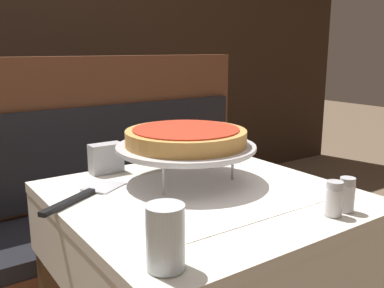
{
  "coord_description": "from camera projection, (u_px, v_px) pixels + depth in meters",
  "views": [
    {
      "loc": [
        -0.65,
        -0.88,
        1.12
      ],
      "look_at": [
        0.02,
        0.08,
        0.85
      ],
      "focal_mm": 40.0,
      "sensor_mm": 36.0,
      "label": 1
    }
  ],
  "objects": [
    {
      "name": "deep_dish_pizza",
      "position": [
        186.0,
        137.0,
        1.22
      ],
      "size": [
        0.35,
        0.35,
        0.05
      ],
      "color": "#C68E47",
      "rests_on": "pizza_pan_stand"
    },
    {
      "name": "pizza_server",
      "position": [
        85.0,
        195.0,
        1.11
      ],
      "size": [
        0.28,
        0.19,
        0.01
      ],
      "color": "#BCBCC1",
      "rests_on": "dining_table_front"
    },
    {
      "name": "dining_table_front",
      "position": [
        203.0,
        234.0,
        1.17
      ],
      "size": [
        0.74,
        0.74,
        0.74
      ],
      "color": "beige",
      "rests_on": "ground_plane"
    },
    {
      "name": "pizza_pan_stand",
      "position": [
        186.0,
        148.0,
        1.22
      ],
      "size": [
        0.4,
        0.4,
        0.11
      ],
      "color": "#ADADB2",
      "rests_on": "dining_table_front"
    },
    {
      "name": "napkin_holder",
      "position": [
        106.0,
        158.0,
        1.32
      ],
      "size": [
        0.1,
        0.05,
        0.09
      ],
      "color": "#B2B2B7",
      "rests_on": "dining_table_front"
    },
    {
      "name": "condiment_caddy",
      "position": [
        18.0,
        112.0,
        2.28
      ],
      "size": [
        0.14,
        0.14,
        0.15
      ],
      "color": "black",
      "rests_on": "dining_table_rear"
    },
    {
      "name": "dining_table_rear",
      "position": [
        23.0,
        142.0,
        2.27
      ],
      "size": [
        0.72,
        0.72,
        0.74
      ],
      "color": "#194799",
      "rests_on": "ground_plane"
    },
    {
      "name": "back_wall_panel",
      "position": [
        13.0,
        33.0,
        2.62
      ],
      "size": [
        6.0,
        0.04,
        2.4
      ],
      "primitive_type": "cube",
      "color": "black",
      "rests_on": "ground_plane"
    },
    {
      "name": "pepper_shaker",
      "position": [
        347.0,
        195.0,
        1.01
      ],
      "size": [
        0.04,
        0.04,
        0.08
      ],
      "color": "silver",
      "rests_on": "dining_table_front"
    },
    {
      "name": "booth_bench",
      "position": [
        102.0,
        242.0,
        1.79
      ],
      "size": [
        1.56,
        0.47,
        1.08
      ],
      "color": "brown",
      "rests_on": "ground_plane"
    },
    {
      "name": "water_glass_near",
      "position": [
        165.0,
        237.0,
        0.74
      ],
      "size": [
        0.07,
        0.07,
        0.12
      ],
      "color": "silver",
      "rests_on": "dining_table_front"
    },
    {
      "name": "salt_shaker",
      "position": [
        334.0,
        199.0,
        0.98
      ],
      "size": [
        0.04,
        0.04,
        0.08
      ],
      "color": "silver",
      "rests_on": "dining_table_front"
    }
  ]
}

